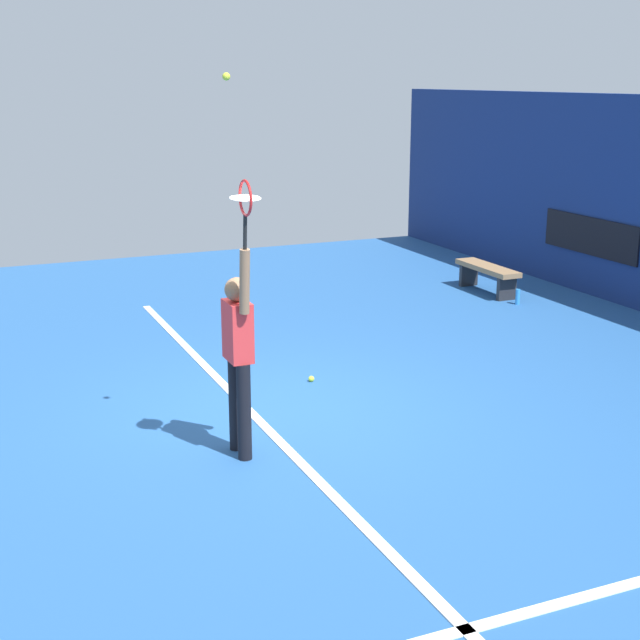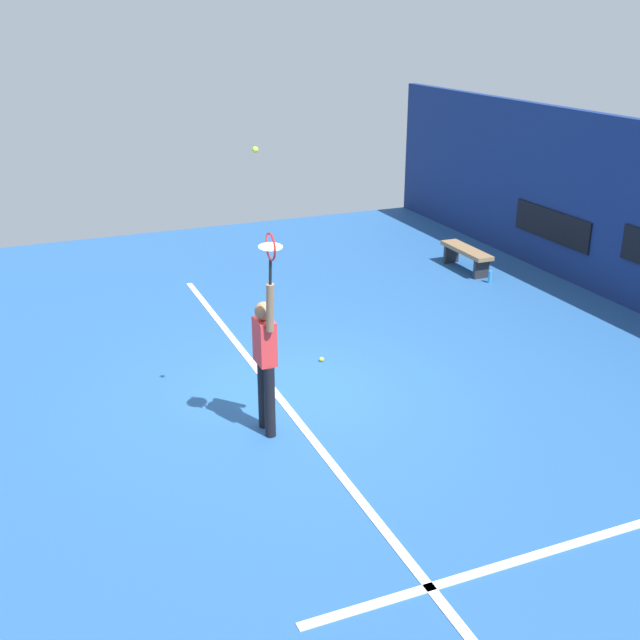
# 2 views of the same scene
# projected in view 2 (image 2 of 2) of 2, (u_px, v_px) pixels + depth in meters

# --- Properties ---
(ground_plane) EXTENTS (18.00, 18.00, 0.00)m
(ground_plane) POSITION_uv_depth(u_px,v_px,m) (294.00, 392.00, 10.47)
(ground_plane) COLOR #23518C
(sponsor_banner_portside) EXTENTS (2.20, 0.03, 0.60)m
(sponsor_banner_portside) POSITION_uv_depth(u_px,v_px,m) (551.00, 225.00, 15.02)
(sponsor_banner_portside) COLOR black
(court_baseline) EXTENTS (10.00, 0.10, 0.01)m
(court_baseline) POSITION_uv_depth(u_px,v_px,m) (277.00, 395.00, 10.39)
(court_baseline) COLOR white
(court_baseline) RESTS_ON ground_plane
(court_sideline) EXTENTS (0.10, 7.00, 0.01)m
(court_sideline) POSITION_uv_depth(u_px,v_px,m) (625.00, 528.00, 7.69)
(court_sideline) COLOR white
(court_sideline) RESTS_ON ground_plane
(tennis_player) EXTENTS (0.54, 0.31, 1.99)m
(tennis_player) POSITION_uv_depth(u_px,v_px,m) (266.00, 356.00, 9.13)
(tennis_player) COLOR black
(tennis_player) RESTS_ON ground_plane
(tennis_racket) EXTENTS (0.34, 0.27, 0.62)m
(tennis_racket) POSITION_uv_depth(u_px,v_px,m) (270.00, 250.00, 8.37)
(tennis_racket) COLOR black
(tennis_ball) EXTENTS (0.07, 0.07, 0.07)m
(tennis_ball) POSITION_uv_depth(u_px,v_px,m) (255.00, 150.00, 8.34)
(tennis_ball) COLOR #CCE033
(court_bench) EXTENTS (1.40, 0.36, 0.45)m
(court_bench) POSITION_uv_depth(u_px,v_px,m) (466.00, 254.00, 15.36)
(court_bench) COLOR olive
(court_bench) RESTS_ON ground_plane
(water_bottle) EXTENTS (0.07, 0.07, 0.24)m
(water_bottle) POSITION_uv_depth(u_px,v_px,m) (490.00, 277.00, 14.71)
(water_bottle) COLOR #338CD8
(water_bottle) RESTS_ON ground_plane
(spare_ball) EXTENTS (0.07, 0.07, 0.07)m
(spare_ball) POSITION_uv_depth(u_px,v_px,m) (322.00, 359.00, 11.39)
(spare_ball) COLOR #CCE033
(spare_ball) RESTS_ON ground_plane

